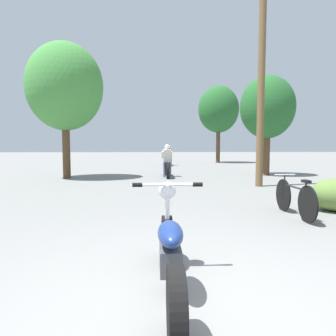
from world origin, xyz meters
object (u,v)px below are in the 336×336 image
utility_pole (261,74)px  roadside_tree_right_far (219,110)px  motorcycle_foreground (170,250)px  motorcycle_rider_far (169,158)px  roadside_tree_right_near (267,108)px  roadside_tree_left (65,87)px  bicycle_parked (295,198)px  motorcycle_rider_lead (167,165)px

utility_pole → roadside_tree_right_far: utility_pole is taller
motorcycle_foreground → motorcycle_rider_far: (0.90, 18.21, 0.13)m
utility_pole → roadside_tree_right_near: size_ratio=1.60×
roadside_tree_left → motorcycle_rider_far: 9.90m
roadside_tree_right_far → motorcycle_foreground: size_ratio=3.01×
roadside_tree_left → utility_pole: bearing=-21.5°
roadside_tree_right_far → roadside_tree_left: roadside_tree_right_far is taller
roadside_tree_left → motorcycle_rider_far: bearing=59.0°
roadside_tree_right_far → roadside_tree_left: (-8.96, -11.12, -0.42)m
motorcycle_foreground → bicycle_parked: motorcycle_foreground is taller
roadside_tree_right_far → roadside_tree_left: 14.29m
utility_pole → motorcycle_rider_lead: bearing=133.0°
roadside_tree_right_far → roadside_tree_left: size_ratio=1.08×
roadside_tree_right_far → motorcycle_foreground: roadside_tree_right_far is taller
roadside_tree_left → motorcycle_foreground: bearing=-69.1°
utility_pole → roadside_tree_right_near: 4.17m
bicycle_parked → motorcycle_foreground: bearing=-131.8°
motorcycle_rider_lead → motorcycle_rider_far: motorcycle_rider_lead is taller
motorcycle_rider_lead → utility_pole: bearing=-47.0°
roadside_tree_right_far → motorcycle_rider_lead: roadside_tree_right_far is taller
roadside_tree_right_near → bicycle_parked: roadside_tree_right_near is taller
motorcycle_rider_lead → bicycle_parked: motorcycle_rider_lead is taller
roadside_tree_right_far → roadside_tree_left: bearing=-128.9°
utility_pole → roadside_tree_right_far: bearing=83.6°
roadside_tree_right_far → motorcycle_foreground: bearing=-103.3°
motorcycle_rider_lead → bicycle_parked: size_ratio=1.26×
roadside_tree_right_far → motorcycle_rider_lead: size_ratio=2.87×
roadside_tree_right_near → motorcycle_foreground: (-5.14, -11.07, -2.76)m
utility_pole → motorcycle_rider_far: size_ratio=3.76×
motorcycle_foreground → motorcycle_rider_far: 18.23m
utility_pole → motorcycle_rider_lead: 5.53m
utility_pole → motorcycle_rider_lead: (-3.04, 3.26, -3.26)m
motorcycle_rider_far → motorcycle_foreground: bearing=-92.8°
roadside_tree_right_far → motorcycle_rider_far: roadside_tree_right_far is taller
roadside_tree_right_far → motorcycle_rider_lead: bearing=-113.2°
motorcycle_rider_lead → motorcycle_rider_far: bearing=86.5°
motorcycle_rider_far → motorcycle_rider_lead: bearing=-93.5°
roadside_tree_left → motorcycle_rider_far: size_ratio=2.90×
motorcycle_rider_far → bicycle_parked: size_ratio=1.15×
motorcycle_rider_lead → roadside_tree_right_far: bearing=66.8°
roadside_tree_right_near → motorcycle_rider_lead: (-4.71, -0.50, -2.62)m
motorcycle_foreground → utility_pole: bearing=64.6°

